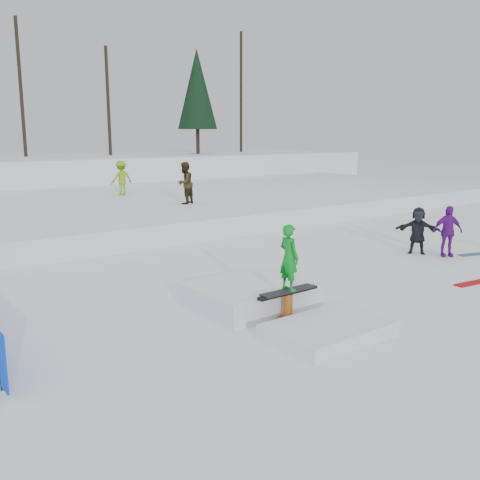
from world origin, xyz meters
TOP-DOWN VIEW (x-y plane):
  - ground at (0.00, 0.00)m, footprint 120.00×120.00m
  - snow_midrise at (0.00, 16.00)m, footprint 50.00×18.00m
  - treeline at (6.18, 28.28)m, footprint 40.24×4.22m
  - walker_olive at (4.65, 11.62)m, footprint 1.16×1.07m
  - walker_ygreen at (3.91, 16.77)m, footprint 1.20×0.73m
  - spectator_purple at (7.62, 0.11)m, footprint 1.04×0.90m
  - spectator_dark at (7.20, 0.94)m, footprint 1.22×1.47m
  - loose_board_red at (5.28, -2.22)m, footprint 1.42×0.46m
  - loose_board_teal at (8.69, -0.39)m, footprint 1.42×0.68m
  - jib_rail_feature at (-0.76, -0.78)m, footprint 2.60×4.40m

SIDE VIEW (x-z plane):
  - ground at x=0.00m, z-range 0.00..0.00m
  - loose_board_red at x=5.28m, z-range 0.00..0.03m
  - loose_board_teal at x=8.69m, z-range 0.00..0.03m
  - jib_rail_feature at x=-0.76m, z-range -0.75..1.36m
  - snow_midrise at x=0.00m, z-range 0.00..0.80m
  - spectator_dark at x=7.20m, z-range 0.00..1.58m
  - spectator_purple at x=7.62m, z-range 0.00..1.68m
  - walker_ygreen at x=3.91m, z-range 0.80..2.61m
  - walker_olive at x=4.65m, z-range 0.80..2.73m
  - treeline at x=6.18m, z-range 2.20..12.70m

